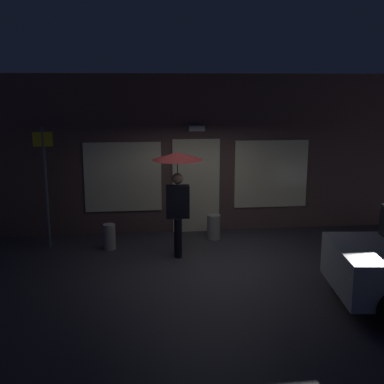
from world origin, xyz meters
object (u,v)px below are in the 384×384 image
object	(u,v)px
person_with_umbrella	(178,181)
sidewalk_bollard	(214,227)
street_sign_post	(46,181)
sidewalk_bollard_2	(110,237)

from	to	relation	value
person_with_umbrella	sidewalk_bollard	distance (m)	1.87
street_sign_post	sidewalk_bollard_2	size ratio (longest dim) A/B	4.70
street_sign_post	sidewalk_bollard_2	distance (m)	1.78
sidewalk_bollard	sidewalk_bollard_2	bearing A→B (deg)	-168.94
street_sign_post	sidewalk_bollard	size ratio (longest dim) A/B	4.61
sidewalk_bollard	sidewalk_bollard_2	world-z (taller)	sidewalk_bollard
person_with_umbrella	sidewalk_bollard	xyz separation A→B (m)	(0.90, 1.02, -1.28)
sidewalk_bollard	sidewalk_bollard_2	distance (m)	2.35
sidewalk_bollard_2	sidewalk_bollard	bearing A→B (deg)	11.06
street_sign_post	sidewalk_bollard	xyz separation A→B (m)	(3.60, 0.14, -1.17)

